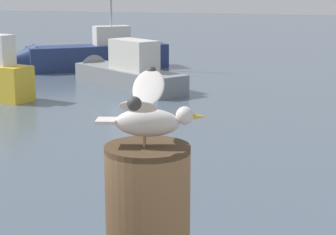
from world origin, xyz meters
name	(u,v)px	position (x,y,z in m)	size (l,w,h in m)	color
seagull	(148,111)	(-0.97, -0.38, 2.65)	(0.39, 0.69, 0.24)	tan
boat_navy	(86,56)	(-9.54, 17.62, 0.52)	(5.38, 4.52, 4.53)	navy
boat_grey	(120,71)	(-7.06, 14.64, 0.46)	(4.82, 3.72, 1.65)	gray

